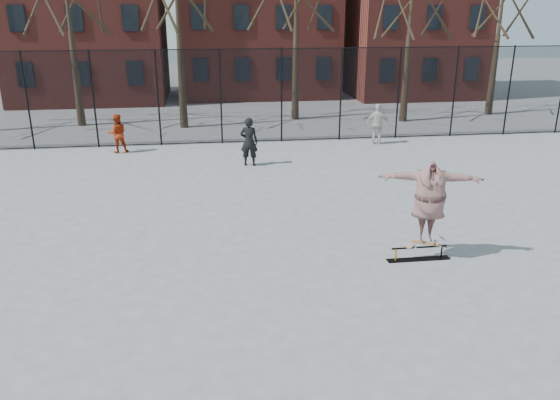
{
  "coord_description": "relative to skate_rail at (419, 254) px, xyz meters",
  "views": [
    {
      "loc": [
        -2.01,
        -10.29,
        5.62
      ],
      "look_at": [
        -0.42,
        1.5,
        1.38
      ],
      "focal_mm": 35.0,
      "sensor_mm": 36.0,
      "label": 1
    }
  ],
  "objects": [
    {
      "name": "bystander_black",
      "position": [
        -3.29,
        8.58,
        0.77
      ],
      "size": [
        0.74,
        0.58,
        1.81
      ],
      "primitive_type": "imported",
      "rotation": [
        0.0,
        0.0,
        2.9
      ],
      "color": "black",
      "rests_on": "ground"
    },
    {
      "name": "ground",
      "position": [
        -2.77,
        -0.79,
        -0.13
      ],
      "size": [
        100.0,
        100.0,
        0.0
      ],
      "primitive_type": "plane",
      "color": "slate"
    },
    {
      "name": "bystander_white",
      "position": [
        2.44,
        11.21,
        0.74
      ],
      "size": [
        1.09,
        0.66,
        1.73
      ],
      "primitive_type": "imported",
      "rotation": [
        0.0,
        0.0,
        2.9
      ],
      "color": "beige",
      "rests_on": "ground"
    },
    {
      "name": "skateboard",
      "position": [
        0.14,
        0.0,
        0.25
      ],
      "size": [
        0.81,
        0.19,
        0.1
      ],
      "primitive_type": null,
      "color": "#9E693F",
      "rests_on": "skate_rail"
    },
    {
      "name": "fence",
      "position": [
        -2.79,
        12.21,
        1.92
      ],
      "size": [
        34.03,
        0.07,
        4.0
      ],
      "color": "black",
      "rests_on": "ground"
    },
    {
      "name": "bystander_red",
      "position": [
        -8.4,
        11.21,
        0.65
      ],
      "size": [
        0.86,
        0.74,
        1.56
      ],
      "primitive_type": "imported",
      "rotation": [
        0.0,
        0.0,
        3.35
      ],
      "color": "#A32A0E",
      "rests_on": "ground"
    },
    {
      "name": "skate_rail",
      "position": [
        0.0,
        0.0,
        0.0
      ],
      "size": [
        1.51,
        0.23,
        0.33
      ],
      "color": "black",
      "rests_on": "ground"
    },
    {
      "name": "skater",
      "position": [
        0.14,
        0.0,
        1.25
      ],
      "size": [
        2.42,
        1.13,
        1.9
      ],
      "primitive_type": "imported",
      "rotation": [
        0.0,
        0.0,
        -0.22
      ],
      "color": "#563483",
      "rests_on": "skateboard"
    }
  ]
}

